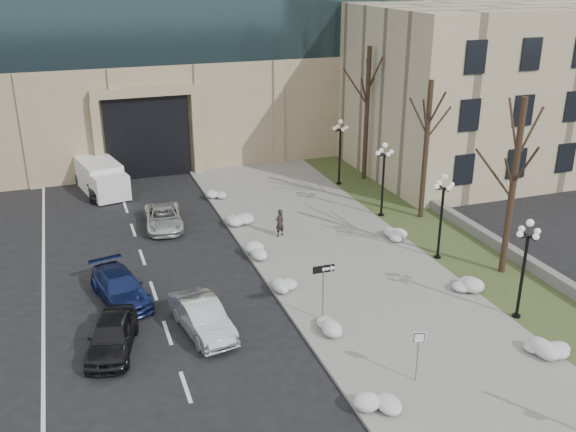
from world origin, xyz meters
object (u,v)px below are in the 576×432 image
object	(u,v)px
lamppost_a	(525,256)
lamppost_b	(442,205)
pedestrian	(280,223)
car_a	(112,335)
car_b	(202,317)
lamppost_d	(340,143)
lamppost_c	(384,170)
car_c	(120,287)
keep_sign	(418,346)
car_e	(99,184)
car_d	(164,217)
box_truck	(100,176)
one_way_sign	(327,275)

from	to	relation	value
lamppost_a	lamppost_b	world-z (taller)	same
lamppost_b	pedestrian	bearing A→B (deg)	141.57
car_a	lamppost_b	distance (m)	17.53
car_b	lamppost_d	world-z (taller)	lamppost_d
pedestrian	lamppost_c	bearing A→B (deg)	167.22
car_a	car_c	world-z (taller)	car_a
keep_sign	lamppost_b	size ratio (longest dim) A/B	0.46
lamppost_b	lamppost_a	bearing A→B (deg)	-90.00
car_e	lamppost_d	distance (m)	16.72
car_c	keep_sign	distance (m)	14.12
car_c	pedestrian	world-z (taller)	pedestrian
car_b	car_d	xyz separation A→B (m)	(0.35, 12.29, -0.10)
car_a	car_e	bearing A→B (deg)	102.10
keep_sign	car_c	bearing A→B (deg)	149.54
box_truck	lamppost_b	bearing A→B (deg)	-59.34
one_way_sign	lamppost_b	bearing A→B (deg)	26.90
car_a	lamppost_b	bearing A→B (deg)	25.17
lamppost_c	lamppost_d	distance (m)	6.50
pedestrian	car_b	bearing A→B (deg)	32.55
car_e	car_a	bearing A→B (deg)	-96.40
lamppost_b	lamppost_c	xyz separation A→B (m)	(0.00, 6.50, 0.00)
lamppost_c	lamppost_d	size ratio (longest dim) A/B	1.00
car_b	lamppost_c	distance (m)	16.51
keep_sign	lamppost_a	xyz separation A→B (m)	(6.60, 2.63, 1.45)
car_c	keep_sign	bearing A→B (deg)	-58.25
lamppost_c	lamppost_b	bearing A→B (deg)	-90.00
keep_sign	lamppost_d	size ratio (longest dim) A/B	0.46
car_c	car_d	world-z (taller)	car_c
car_d	lamppost_d	distance (m)	13.71
car_c	lamppost_c	bearing A→B (deg)	6.46
keep_sign	car_b	bearing A→B (deg)	153.22
box_truck	one_way_sign	distance (m)	22.91
car_c	car_e	distance (m)	15.57
lamppost_c	car_e	bearing A→B (deg)	147.91
car_a	car_c	xyz separation A→B (m)	(0.75, 4.17, -0.04)
lamppost_b	lamppost_d	world-z (taller)	same
box_truck	lamppost_a	xyz separation A→B (m)	(16.00, -24.04, 2.07)
car_a	one_way_sign	bearing A→B (deg)	9.84
car_b	lamppost_b	distance (m)	13.86
keep_sign	lamppost_c	size ratio (longest dim) A/B	0.46
car_e	lamppost_c	distance (m)	19.21
one_way_sign	lamppost_a	distance (m)	8.49
car_c	one_way_sign	distance (m)	9.80
car_c	lamppost_b	bearing A→B (deg)	-15.66
pedestrian	keep_sign	xyz separation A→B (m)	(0.38, -14.67, 0.70)
keep_sign	lamppost_c	xyz separation A→B (m)	(6.60, 15.63, 1.45)
box_truck	lamppost_c	distance (m)	19.55
box_truck	one_way_sign	size ratio (longest dim) A/B	2.49
car_e	box_truck	bearing A→B (deg)	76.97
car_e	lamppost_c	xyz separation A→B (m)	(16.15, -10.13, 2.34)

